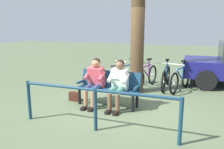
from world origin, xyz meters
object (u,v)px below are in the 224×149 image
object	(u,v)px
handbag	(75,97)
bicycle_purple	(146,77)
bench	(109,86)
bicycle_green	(129,75)
bicycle_silver	(166,77)
person_reading	(118,82)
person_companion	(95,80)
tree_trunk	(138,25)
litter_bin	(116,78)
bicycle_orange	(180,79)

from	to	relation	value
handbag	bicycle_purple	bearing A→B (deg)	-125.02
bench	bicycle_green	world-z (taller)	bicycle_green
handbag	bicycle_silver	distance (m)	3.04
person_reading	person_companion	size ratio (longest dim) A/B	1.00
person_companion	bicycle_green	xyz separation A→B (m)	(-0.22, -2.19, -0.30)
tree_trunk	handbag	bearing A→B (deg)	47.08
bicycle_purple	bicycle_green	bearing A→B (deg)	-77.70
person_reading	bicycle_purple	world-z (taller)	person_reading
tree_trunk	litter_bin	bearing A→B (deg)	10.96
litter_bin	bicycle_orange	xyz separation A→B (m)	(-1.85, -0.81, -0.04)
handbag	bicycle_green	xyz separation A→B (m)	(-0.87, -2.09, 0.24)
person_reading	bicycle_silver	world-z (taller)	person_reading
person_reading	handbag	xyz separation A→B (m)	(1.29, -0.12, -0.54)
bicycle_orange	bicycle_purple	bearing A→B (deg)	-74.66
person_companion	person_reading	bearing A→B (deg)	179.95
bicycle_silver	bicycle_purple	size ratio (longest dim) A/B	1.01
bench	person_reading	bearing A→B (deg)	152.82
bench	bicycle_orange	world-z (taller)	bicycle_orange
bicycle_silver	bicycle_green	world-z (taller)	same
handbag	litter_bin	xyz separation A→B (m)	(-0.70, -1.30, 0.28)
bicycle_orange	person_reading	bearing A→B (deg)	-14.35
bench	person_companion	world-z (taller)	person_companion
person_reading	handbag	world-z (taller)	person_reading
person_companion	bicycle_orange	xyz separation A→B (m)	(-1.90, -2.21, -0.30)
bench	person_companion	bearing A→B (deg)	27.17
person_reading	litter_bin	bearing A→B (deg)	-65.79
bench	bicycle_orange	distance (m)	2.59
bicycle_green	person_companion	bearing A→B (deg)	15.70
person_companion	bicycle_purple	distance (m)	2.37
bench	person_reading	xyz separation A→B (m)	(-0.32, 0.17, 0.16)
person_companion	handbag	distance (m)	0.86
tree_trunk	bicycle_orange	xyz separation A→B (m)	(-1.23, -0.68, -1.66)
person_reading	bicycle_orange	size ratio (longest dim) A/B	0.73
person_reading	handbag	bearing A→B (deg)	-3.70
bicycle_green	bench	bearing A→B (deg)	24.33
bicycle_silver	bicycle_green	size ratio (longest dim) A/B	1.06
person_companion	litter_bin	distance (m)	1.43
person_reading	bicycle_purple	size ratio (longest dim) A/B	0.72
person_companion	bicycle_purple	size ratio (longest dim) A/B	0.72
bicycle_purple	person_reading	bearing A→B (deg)	6.79
person_reading	bicycle_silver	bearing A→B (deg)	-107.64
handbag	litter_bin	world-z (taller)	litter_bin
tree_trunk	bicycle_purple	size ratio (longest dim) A/B	2.43
bicycle_silver	bicycle_purple	distance (m)	0.62
tree_trunk	bicycle_green	size ratio (longest dim) A/B	2.54
bicycle_orange	bicycle_green	bearing A→B (deg)	-74.41
tree_trunk	bicycle_purple	world-z (taller)	tree_trunk
bench	tree_trunk	size ratio (longest dim) A/B	0.40
bench	person_reading	size ratio (longest dim) A/B	1.34
litter_bin	bicycle_green	xyz separation A→B (m)	(-0.18, -0.79, -0.04)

